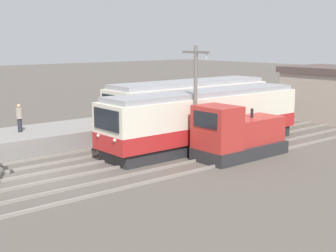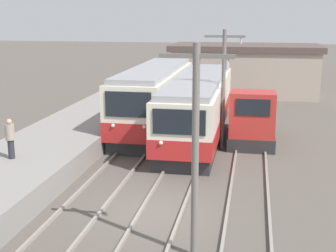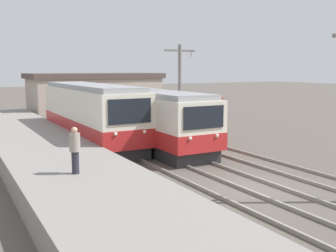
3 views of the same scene
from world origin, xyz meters
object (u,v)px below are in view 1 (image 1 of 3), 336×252
Objects in this scene: shunting_locomotive at (237,136)px; catenary_mast_mid at (195,97)px; commuter_train_left at (190,111)px; person_on_platform at (19,117)px; commuter_train_center at (205,121)px.

catenary_mast_mid is at bearing -130.44° from shunting_locomotive.
commuter_train_left is at bearing 140.37° from catenary_mast_mid.
person_on_platform is (-9.69, -8.27, 0.70)m from shunting_locomotive.
shunting_locomotive is 3.14m from catenary_mast_mid.
catenary_mast_mid reaches higher than commuter_train_center.
catenary_mast_mid is (1.51, -2.25, 1.75)m from commuter_train_center.
commuter_train_center is 3.22m from catenary_mast_mid.
commuter_train_center is (2.80, -1.32, -0.14)m from commuter_train_left.
commuter_train_center is 2.31× the size of catenary_mast_mid.
catenary_mast_mid is 3.64× the size of person_on_platform.
commuter_train_center is 2.54× the size of shunting_locomotive.
commuter_train_center is 8.43× the size of person_on_platform.
commuter_train_center is at bearing -25.25° from commuter_train_left.
commuter_train_left is 2.20× the size of shunting_locomotive.
person_on_platform is (-6.69, -8.77, 0.31)m from commuter_train_center.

